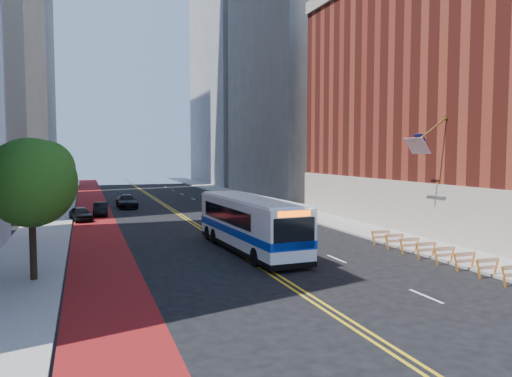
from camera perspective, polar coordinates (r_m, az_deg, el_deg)
The scene contains 16 objects.
ground at distance 22.26m, azimuth 5.54°, elevation -11.93°, with size 160.00×160.00×0.00m, color black.
sidewalk_left at distance 49.90m, azimuth -22.49°, elevation -3.19°, with size 4.00×140.00×0.15m, color gray.
sidewalk_right at distance 54.04m, azimuth 3.85°, elevation -2.35°, with size 4.00×140.00×0.15m, color gray.
bus_lane_paint at distance 49.82m, azimuth -18.00°, elevation -3.18°, with size 3.60×140.00×0.01m, color maroon.
center_line_inner at distance 50.58m, azimuth -8.98°, elevation -2.92°, with size 0.14×140.00×0.01m, color gold.
center_line_outer at distance 50.65m, azimuth -8.58°, elevation -2.91°, with size 0.14×140.00×0.01m, color gold.
lane_dashes at distance 59.38m, azimuth -5.61°, elevation -1.85°, with size 0.14×98.20×0.01m.
brick_building at distance 44.33m, azimuth 25.65°, elevation 9.95°, with size 18.73×36.00×22.00m.
midrise_right_near at distance 75.90m, azimuth 6.35°, elevation 14.60°, with size 18.00×26.00×40.00m, color slate.
midrise_right_far at distance 105.05m, azimuth -0.42°, elevation 15.83°, with size 20.00×28.00×55.00m, color gray.
construction_barriers at distance 29.95m, azimuth 19.75°, elevation -6.66°, with size 1.42×10.91×1.00m.
street_tree at distance 25.61m, azimuth -24.21°, elevation 0.99°, with size 4.20×4.20×6.70m.
transit_bus at distance 31.18m, azimuth -0.79°, elevation -3.98°, with size 3.38×12.39×3.37m.
car_a at distance 47.71m, azimuth -19.41°, elevation -2.75°, with size 1.52×3.78×1.29m, color black.
car_b at distance 51.26m, azimuth -17.32°, elevation -2.25°, with size 1.35×3.87×1.27m, color black.
car_c at distance 57.46m, azimuth -14.55°, elevation -1.43°, with size 2.06×5.07×1.47m, color black.
Camera 1 is at (-8.96, -19.44, 6.14)m, focal length 35.00 mm.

